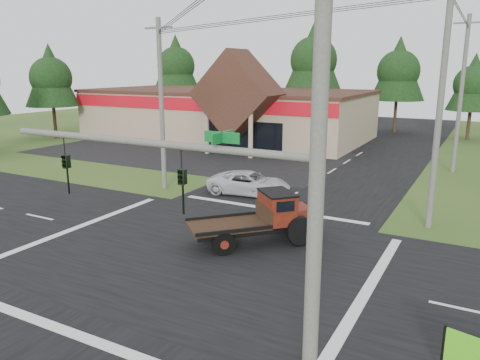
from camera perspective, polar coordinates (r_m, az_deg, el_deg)
The scene contains 18 objects.
ground at distance 20.00m, azimuth -4.75°, elevation -8.81°, with size 120.00×120.00×0.00m, color #2E4F1C.
road_ns at distance 19.99m, azimuth -4.75°, elevation -8.78°, with size 12.00×120.00×0.02m, color black.
road_ew at distance 19.99m, azimuth -4.75°, elevation -8.78°, with size 120.00×12.00×0.02m, color black.
parking_apron at distance 42.76m, azimuth -6.63°, elevation 3.28°, with size 28.00×14.00×0.02m, color black.
cvs_building at distance 52.14m, azimuth -1.57°, elevation 8.28°, with size 30.40×18.20×9.19m.
traffic_signal_mast at distance 9.60m, azimuth -0.49°, elevation -5.75°, with size 8.12×0.24×7.00m.
utility_pole_nr at distance 8.60m, azimuth 9.36°, elevation 0.20°, with size 2.00×0.30×11.00m.
utility_pole_nw at distance 29.75m, azimuth -9.56°, elevation 9.13°, with size 2.00×0.30×10.50m.
utility_pole_ne at distance 23.60m, azimuth 23.21°, elevation 8.34°, with size 2.00×0.30×11.50m.
utility_pole_n at distance 37.54m, azimuth 25.35°, elevation 9.46°, with size 2.00×0.30×11.20m.
tree_row_a at distance 68.47m, azimuth -7.81°, elevation 13.84°, with size 6.72×6.72×12.12m.
tree_row_b at distance 64.89m, azimuth 0.65°, elevation 12.80°, with size 5.60×5.60×10.10m.
tree_row_c at distance 59.95m, azimuth 8.96°, elevation 14.50°, with size 7.28×7.28×13.13m.
tree_row_d at distance 58.33m, azimuth 18.77°, elevation 12.67°, with size 6.16×6.16×11.11m.
tree_row_e at distance 55.50m, azimuth 26.57°, elevation 10.57°, with size 5.04×5.04×9.09m.
tree_side_w at distance 55.10m, azimuth -22.09°, elevation 11.69°, with size 5.60×5.60×10.10m.
antique_flatbed_truck at distance 20.53m, azimuth 1.64°, elevation -4.71°, with size 2.12×5.55×2.32m, color #51100B, non-canonical shape.
white_pickup at distance 28.59m, azimuth 1.12°, elevation -0.38°, with size 2.33×5.05×1.40m, color silver.
Camera 1 is at (10.19, -15.43, 7.60)m, focal length 35.00 mm.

